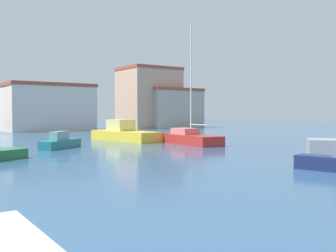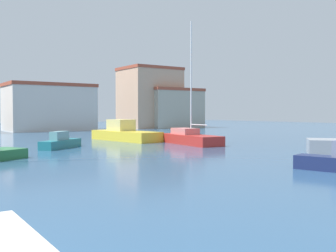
% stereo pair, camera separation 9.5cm
% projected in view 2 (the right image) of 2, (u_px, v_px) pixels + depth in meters
% --- Properties ---
extents(water, '(160.00, 160.00, 0.00)m').
position_uv_depth(water, '(116.00, 147.00, 31.34)').
color(water, '#2D5175').
rests_on(water, ground).
extents(sailboat_red_distant_east, '(2.81, 7.03, 10.63)m').
position_uv_depth(sailboat_red_distant_east, '(190.00, 138.00, 34.33)').
color(sailboat_red_distant_east, '#B22823').
rests_on(sailboat_red_distant_east, water).
extents(motorboat_teal_inner_mooring, '(4.13, 3.70, 1.31)m').
position_uv_depth(motorboat_teal_inner_mooring, '(61.00, 142.00, 30.36)').
color(motorboat_teal_inner_mooring, '#1E707A').
rests_on(motorboat_teal_inner_mooring, water).
extents(motorboat_yellow_far_right, '(3.71, 8.65, 2.06)m').
position_uv_depth(motorboat_yellow_far_right, '(125.00, 134.00, 38.62)').
color(motorboat_yellow_far_right, gold).
rests_on(motorboat_yellow_far_right, water).
extents(harbor_office, '(12.66, 8.03, 7.10)m').
position_uv_depth(harbor_office, '(49.00, 107.00, 59.83)').
color(harbor_office, beige).
rests_on(harbor_office, ground).
extents(yacht_club, '(9.64, 8.20, 10.71)m').
position_uv_depth(yacht_club, '(150.00, 98.00, 70.23)').
color(yacht_club, tan).
rests_on(yacht_club, ground).
extents(warehouse_block, '(10.27, 7.22, 7.05)m').
position_uv_depth(warehouse_block, '(171.00, 108.00, 70.84)').
color(warehouse_block, '#B2A893').
rests_on(warehouse_block, ground).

